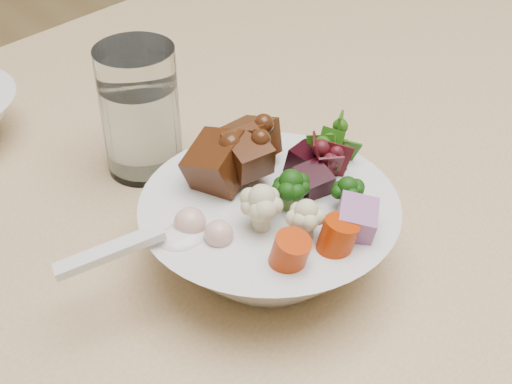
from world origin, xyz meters
TOP-DOWN VIEW (x-y plane):
  - dining_table at (-0.07, 0.19)m, footprint 1.61×1.06m
  - food_bowl at (-0.26, 0.05)m, footprint 0.21×0.21m
  - soup_spoon at (-0.35, 0.06)m, footprint 0.12×0.06m
  - water_glass at (-0.26, 0.24)m, footprint 0.08×0.08m

SIDE VIEW (x-z plane):
  - dining_table at x=-0.07m, z-range 0.28..0.99m
  - food_bowl at x=-0.26m, z-range 0.68..0.80m
  - water_glass at x=-0.26m, z-range 0.70..0.83m
  - soup_spoon at x=-0.35m, z-range 0.76..0.78m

